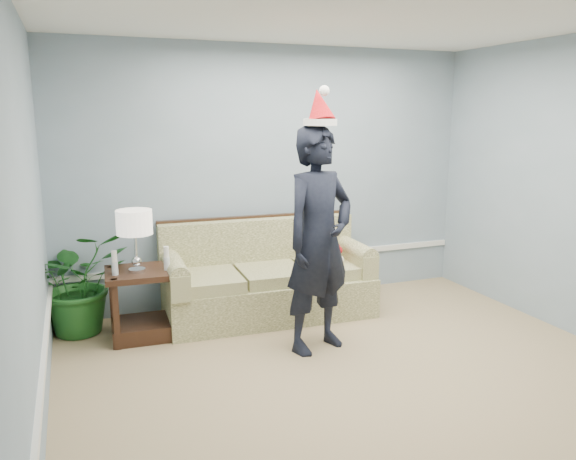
# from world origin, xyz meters

# --- Properties ---
(room_shell) EXTENTS (4.54, 5.04, 2.74)m
(room_shell) POSITION_xyz_m (0.00, 0.00, 1.35)
(room_shell) COLOR tan
(room_shell) RESTS_ON ground
(wainscot_trim) EXTENTS (4.49, 4.99, 0.06)m
(wainscot_trim) POSITION_xyz_m (-1.18, 1.18, 0.45)
(wainscot_trim) COLOR white
(wainscot_trim) RESTS_ON room_shell
(sofa) EXTENTS (2.08, 0.96, 0.96)m
(sofa) POSITION_xyz_m (-0.21, 2.07, 0.34)
(sofa) COLOR brown
(sofa) RESTS_ON room_shell
(side_table) EXTENTS (0.68, 0.58, 0.63)m
(side_table) POSITION_xyz_m (-1.45, 1.90, 0.25)
(side_table) COLOR #3C2215
(side_table) RESTS_ON room_shell
(table_lamp) EXTENTS (0.31, 0.31, 0.56)m
(table_lamp) POSITION_xyz_m (-1.50, 1.86, 1.05)
(table_lamp) COLOR silver
(table_lamp) RESTS_ON side_table
(candle_pair) EXTENTS (0.50, 0.05, 0.22)m
(candle_pair) POSITION_xyz_m (-1.47, 1.82, 0.73)
(candle_pair) COLOR silver
(candle_pair) RESTS_ON side_table
(houseplant) EXTENTS (1.04, 0.96, 0.97)m
(houseplant) POSITION_xyz_m (-1.99, 2.23, 0.48)
(houseplant) COLOR #1E5D20
(houseplant) RESTS_ON room_shell
(man) EXTENTS (0.81, 0.66, 1.92)m
(man) POSITION_xyz_m (-0.08, 1.11, 0.96)
(man) COLOR black
(man) RESTS_ON room_shell
(santa_hat) EXTENTS (0.31, 0.34, 0.32)m
(santa_hat) POSITION_xyz_m (-0.08, 1.12, 2.05)
(santa_hat) COLOR white
(santa_hat) RESTS_ON man
(teddy_bear) EXTENTS (0.27, 0.28, 0.37)m
(teddy_bear) POSITION_xyz_m (0.42, 1.95, 0.64)
(teddy_bear) COLOR white
(teddy_bear) RESTS_ON sofa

